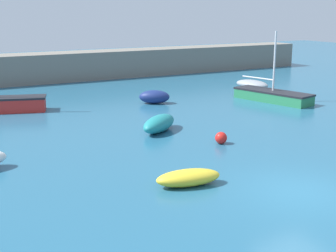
{
  "coord_description": "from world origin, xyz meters",
  "views": [
    {
      "loc": [
        -11.11,
        -10.81,
        6.01
      ],
      "look_at": [
        -0.68,
        7.98,
        0.65
      ],
      "focal_mm": 50.0,
      "sensor_mm": 36.0,
      "label": 1
    }
  ],
  "objects": [
    {
      "name": "dinghy_near_pier",
      "position": [
        -2.98,
        2.36,
        0.29
      ],
      "size": [
        2.49,
        1.37,
        0.58
      ],
      "rotation": [
        0.0,
        0.0,
        6.09
      ],
      "color": "yellow",
      "rests_on": "ground_plane"
    },
    {
      "name": "sailboat_twin_hulled",
      "position": [
        10.12,
        12.9,
        0.39
      ],
      "size": [
        2.85,
        5.73,
        4.67
      ],
      "rotation": [
        0.0,
        0.0,
        4.94
      ],
      "color": "#287A4C",
      "rests_on": "ground_plane"
    },
    {
      "name": "harbor_breakwater",
      "position": [
        0.0,
        29.23,
        1.21
      ],
      "size": [
        51.57,
        3.19,
        2.42
      ],
      "primitive_type": "cube",
      "color": "slate",
      "rests_on": "ground_plane"
    },
    {
      "name": "ground_plane",
      "position": [
        0.0,
        0.0,
        -0.1
      ],
      "size": [
        120.0,
        120.0,
        0.2
      ],
      "primitive_type": "cube",
      "color": "#235B7A"
    },
    {
      "name": "fishing_dinghy_green",
      "position": [
        2.82,
        16.12,
        0.44
      ],
      "size": [
        2.31,
        2.03,
        0.88
      ],
      "rotation": [
        0.0,
        0.0,
        5.73
      ],
      "color": "navy",
      "rests_on": "ground_plane"
    },
    {
      "name": "mooring_buoy_red",
      "position": [
        1.1,
        6.14,
        0.28
      ],
      "size": [
        0.56,
        0.56,
        0.56
      ],
      "primitive_type": "sphere",
      "color": "red",
      "rests_on": "ground_plane"
    },
    {
      "name": "rowboat_blue_near",
      "position": [
        12.23,
        17.68,
        0.35
      ],
      "size": [
        2.08,
        3.13,
        0.69
      ],
      "rotation": [
        0.0,
        0.0,
        1.79
      ],
      "color": "gray",
      "rests_on": "ground_plane"
    },
    {
      "name": "rowboat_white_midwater",
      "position": [
        -0.35,
        9.51,
        0.41
      ],
      "size": [
        2.95,
        2.63,
        0.82
      ],
      "rotation": [
        0.0,
        0.0,
        3.8
      ],
      "color": "teal",
      "rests_on": "ground_plane"
    }
  ]
}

